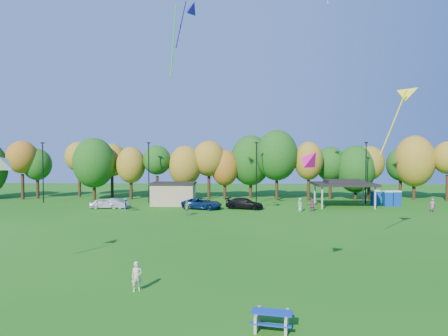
{
  "coord_description": "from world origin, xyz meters",
  "views": [
    {
      "loc": [
        -0.92,
        -18.88,
        7.32
      ],
      "look_at": [
        -1.71,
        6.0,
        6.45
      ],
      "focal_mm": 32.0,
      "sensor_mm": 36.0,
      "label": 1
    }
  ],
  "objects_px": {
    "car_c": "(202,203)",
    "car_a": "(105,203)",
    "kite_flyer": "(137,276)",
    "car_d": "(244,203)",
    "picnic_table": "(272,319)",
    "porta_potties": "(386,198)",
    "car_b": "(116,203)"
  },
  "relations": [
    {
      "from": "car_c",
      "to": "car_a",
      "type": "bearing_deg",
      "value": 106.1
    },
    {
      "from": "kite_flyer",
      "to": "car_d",
      "type": "bearing_deg",
      "value": 51.61
    },
    {
      "from": "picnic_table",
      "to": "car_d",
      "type": "xyz_separation_m",
      "value": [
        -0.43,
        36.58,
        0.31
      ]
    },
    {
      "from": "porta_potties",
      "to": "car_a",
      "type": "xyz_separation_m",
      "value": [
        -38.99,
        -3.99,
        -0.42
      ]
    },
    {
      "from": "kite_flyer",
      "to": "car_c",
      "type": "xyz_separation_m",
      "value": [
        0.72,
        31.89,
        -0.04
      ]
    },
    {
      "from": "porta_potties",
      "to": "car_c",
      "type": "distance_m",
      "value": 26.16
    },
    {
      "from": "car_b",
      "to": "car_c",
      "type": "xyz_separation_m",
      "value": [
        11.79,
        -0.49,
        0.09
      ]
    },
    {
      "from": "car_a",
      "to": "car_b",
      "type": "bearing_deg",
      "value": -86.87
    },
    {
      "from": "car_c",
      "to": "car_d",
      "type": "height_order",
      "value": "car_c"
    },
    {
      "from": "car_b",
      "to": "car_c",
      "type": "relative_size",
      "value": 0.74
    },
    {
      "from": "car_d",
      "to": "car_b",
      "type": "bearing_deg",
      "value": 106.61
    },
    {
      "from": "picnic_table",
      "to": "car_d",
      "type": "height_order",
      "value": "car_d"
    },
    {
      "from": "car_c",
      "to": "car_b",
      "type": "bearing_deg",
      "value": 104.51
    },
    {
      "from": "porta_potties",
      "to": "car_c",
      "type": "height_order",
      "value": "porta_potties"
    },
    {
      "from": "picnic_table",
      "to": "car_c",
      "type": "bearing_deg",
      "value": 110.36
    },
    {
      "from": "porta_potties",
      "to": "car_b",
      "type": "height_order",
      "value": "porta_potties"
    },
    {
      "from": "porta_potties",
      "to": "picnic_table",
      "type": "relative_size",
      "value": 1.94
    },
    {
      "from": "car_b",
      "to": "car_d",
      "type": "distance_m",
      "value": 17.46
    },
    {
      "from": "porta_potties",
      "to": "car_b",
      "type": "distance_m",
      "value": 37.8
    },
    {
      "from": "kite_flyer",
      "to": "car_a",
      "type": "height_order",
      "value": "kite_flyer"
    },
    {
      "from": "kite_flyer",
      "to": "car_b",
      "type": "bearing_deg",
      "value": 81.7
    },
    {
      "from": "car_b",
      "to": "car_d",
      "type": "xyz_separation_m",
      "value": [
        17.46,
        -0.2,
        0.08
      ]
    },
    {
      "from": "car_c",
      "to": "porta_potties",
      "type": "bearing_deg",
      "value": -63.9
    },
    {
      "from": "car_b",
      "to": "kite_flyer",
      "type": "bearing_deg",
      "value": -141.97
    },
    {
      "from": "car_c",
      "to": "car_d",
      "type": "bearing_deg",
      "value": -70.08
    },
    {
      "from": "car_a",
      "to": "car_c",
      "type": "bearing_deg",
      "value": -100.29
    },
    {
      "from": "kite_flyer",
      "to": "car_b",
      "type": "xyz_separation_m",
      "value": [
        -11.08,
        32.38,
        -0.13
      ]
    },
    {
      "from": "kite_flyer",
      "to": "car_a",
      "type": "xyz_separation_m",
      "value": [
        -12.45,
        32.08,
        -0.12
      ]
    },
    {
      "from": "porta_potties",
      "to": "kite_flyer",
      "type": "relative_size",
      "value": 2.37
    },
    {
      "from": "porta_potties",
      "to": "car_d",
      "type": "bearing_deg",
      "value": -169.11
    },
    {
      "from": "porta_potties",
      "to": "car_d",
      "type": "distance_m",
      "value": 20.53
    },
    {
      "from": "kite_flyer",
      "to": "car_c",
      "type": "bearing_deg",
      "value": 61.53
    }
  ]
}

